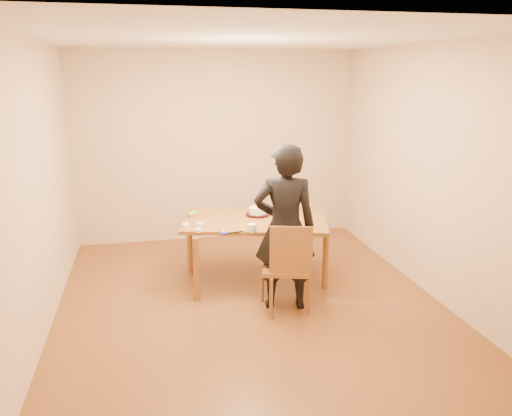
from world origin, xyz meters
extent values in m
cube|color=brown|center=(0.00, 0.00, 0.00)|extent=(4.00, 4.50, 0.00)
cube|color=silver|center=(0.00, 0.00, 2.70)|extent=(4.00, 4.50, 0.00)
cube|color=tan|center=(0.00, 2.25, 1.35)|extent=(4.00, 0.00, 2.70)
cube|color=tan|center=(-2.00, 0.00, 1.35)|extent=(0.00, 4.50, 2.70)
cube|color=tan|center=(2.00, 0.00, 1.35)|extent=(0.00, 4.50, 2.70)
cube|color=brown|center=(0.18, 0.54, 0.73)|extent=(1.81, 1.33, 0.04)
cube|color=brown|center=(0.33, -0.23, 0.45)|extent=(0.57, 0.57, 0.04)
cylinder|color=#BF0C3C|center=(0.25, 0.71, 0.76)|extent=(0.29, 0.29, 0.02)
cylinder|color=white|center=(0.25, 0.71, 0.81)|extent=(0.21, 0.21, 0.07)
ellipsoid|color=white|center=(0.25, 0.71, 0.85)|extent=(0.20, 0.20, 0.03)
cylinder|color=white|center=(0.06, 0.11, 0.79)|extent=(0.09, 0.09, 0.08)
cylinder|color=#1A19A5|center=(-0.25, 0.13, 0.75)|extent=(0.10, 0.10, 0.01)
ellipsoid|color=white|center=(-0.25, 0.13, 0.77)|extent=(0.04, 0.04, 0.02)
cylinder|color=white|center=(-0.51, 0.22, 0.77)|extent=(0.08, 0.08, 0.04)
cylinder|color=white|center=(-0.47, 0.43, 0.77)|extent=(0.08, 0.08, 0.04)
cylinder|color=white|center=(-0.63, 0.42, 0.77)|extent=(0.08, 0.08, 0.04)
cube|color=#C92F8F|center=(-0.50, 0.85, 0.76)|extent=(0.14, 0.11, 0.02)
cube|color=green|center=(-0.50, 0.86, 0.78)|extent=(0.16, 0.12, 0.02)
cube|color=black|center=(-0.11, 0.12, 0.75)|extent=(0.17, 0.05, 0.01)
imported|color=black|center=(0.33, -0.19, 0.87)|extent=(0.70, 0.52, 1.73)
camera|label=1|loc=(-0.99, -4.83, 2.40)|focal=35.00mm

